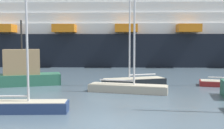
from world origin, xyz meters
TOP-DOWN VIEW (x-y plane):
  - ground_plane at (0.00, 0.00)m, footprint 600.00×600.00m
  - sailboat_0 at (-5.20, 2.39)m, footprint 5.57×1.46m
  - sailboat_2 at (1.40, 8.91)m, footprint 6.72×3.00m
  - sailboat_5 at (2.11, 11.94)m, footprint 6.21×3.51m
  - fishing_boat_0 at (-8.95, 12.40)m, footprint 8.32×4.53m
  - cruise_ship at (12.21, 38.49)m, footprint 102.87×16.92m

SIDE VIEW (x-z plane):
  - ground_plane at x=0.00m, z-range 0.00..0.00m
  - sailboat_0 at x=-5.20m, z-range -3.68..4.59m
  - sailboat_2 at x=1.40m, z-range -4.58..5.61m
  - sailboat_5 at x=2.11m, z-range -5.39..6.50m
  - fishing_boat_0 at x=-8.95m, z-range -1.88..4.43m
  - cruise_ship at x=12.21m, z-range -3.26..14.92m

